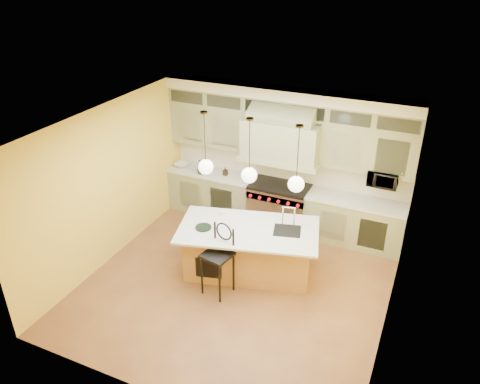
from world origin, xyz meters
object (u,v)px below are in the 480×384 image
at_px(microwave, 383,178).
at_px(range, 279,205).
at_px(kitchen_island, 249,249).
at_px(counter_stool, 219,255).

bearing_deg(microwave, range, -176.88).
xyz_separation_m(kitchen_island, microwave, (1.91, 1.80, 0.98)).
relative_size(range, microwave, 2.21).
bearing_deg(range, kitchen_island, -88.76).
height_order(counter_stool, microwave, microwave).
height_order(range, counter_stool, counter_stool).
bearing_deg(range, microwave, 3.12).
bearing_deg(kitchen_island, microwave, 28.63).
xyz_separation_m(range, microwave, (1.95, 0.11, 0.96)).
bearing_deg(microwave, counter_stool, -130.52).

